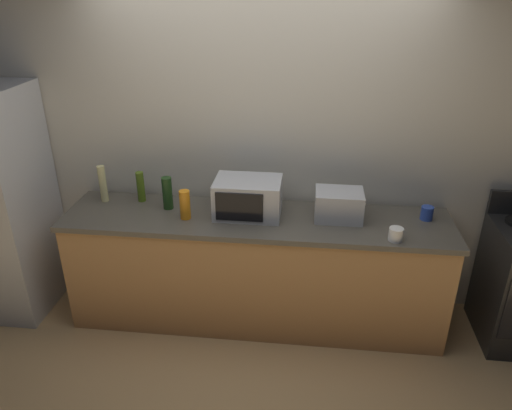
# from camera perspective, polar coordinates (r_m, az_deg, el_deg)

# --- Properties ---
(ground_plane) EXTENTS (8.00, 8.00, 0.00)m
(ground_plane) POSITION_cam_1_polar(r_m,az_deg,el_deg) (3.73, -0.73, -16.74)
(ground_plane) COLOR tan
(back_wall) EXTENTS (6.40, 0.10, 2.70)m
(back_wall) POSITION_cam_1_polar(r_m,az_deg,el_deg) (3.75, 0.72, 7.54)
(back_wall) COLOR beige
(back_wall) RESTS_ON ground_plane
(counter_run) EXTENTS (2.84, 0.64, 0.90)m
(counter_run) POSITION_cam_1_polar(r_m,az_deg,el_deg) (3.77, 0.00, -7.55)
(counter_run) COLOR #B27F4C
(counter_run) RESTS_ON ground_plane
(microwave) EXTENTS (0.48, 0.35, 0.27)m
(microwave) POSITION_cam_1_polar(r_m,az_deg,el_deg) (3.53, -0.96, 0.90)
(microwave) COLOR #B7BABF
(microwave) RESTS_ON counter_run
(toaster_oven) EXTENTS (0.34, 0.26, 0.21)m
(toaster_oven) POSITION_cam_1_polar(r_m,az_deg,el_deg) (3.54, 9.69, 0.02)
(toaster_oven) COLOR #B7BABF
(toaster_oven) RESTS_ON counter_run
(bottle_dish_soap) EXTENTS (0.08, 0.08, 0.22)m
(bottle_dish_soap) POSITION_cam_1_polar(r_m,az_deg,el_deg) (3.52, -8.34, 0.04)
(bottle_dish_soap) COLOR orange
(bottle_dish_soap) RESTS_ON counter_run
(bottle_olive_oil) EXTENTS (0.06, 0.06, 0.24)m
(bottle_olive_oil) POSITION_cam_1_polar(r_m,az_deg,el_deg) (3.86, -13.39, 2.11)
(bottle_olive_oil) COLOR #4C6B19
(bottle_olive_oil) RESTS_ON counter_run
(bottle_vinegar) EXTENTS (0.06, 0.06, 0.29)m
(bottle_vinegar) POSITION_cam_1_polar(r_m,az_deg,el_deg) (3.92, -17.54, 2.40)
(bottle_vinegar) COLOR beige
(bottle_vinegar) RESTS_ON counter_run
(bottle_wine) EXTENTS (0.07, 0.07, 0.25)m
(bottle_wine) POSITION_cam_1_polar(r_m,az_deg,el_deg) (3.69, -10.37, 1.39)
(bottle_wine) COLOR #1E3F19
(bottle_wine) RESTS_ON counter_run
(mug_blue) EXTENTS (0.09, 0.09, 0.10)m
(mug_blue) POSITION_cam_1_polar(r_m,az_deg,el_deg) (3.70, 19.42, -0.90)
(mug_blue) COLOR #2D4CB2
(mug_blue) RESTS_ON counter_run
(mug_white) EXTENTS (0.10, 0.10, 0.09)m
(mug_white) POSITION_cam_1_polar(r_m,az_deg,el_deg) (3.35, 16.10, -3.33)
(mug_white) COLOR white
(mug_white) RESTS_ON counter_run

